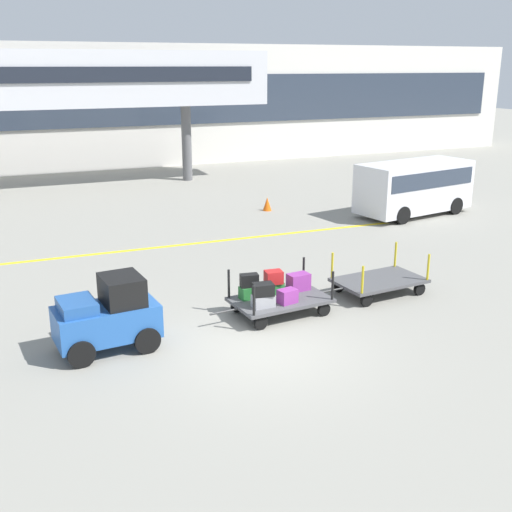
{
  "coord_description": "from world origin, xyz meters",
  "views": [
    {
      "loc": [
        -4.79,
        -11.16,
        5.78
      ],
      "look_at": [
        1.23,
        3.1,
        1.02
      ],
      "focal_mm": 43.92,
      "sensor_mm": 36.0,
      "label": 1
    }
  ],
  "objects": [
    {
      "name": "ground_plane",
      "position": [
        0.0,
        0.0,
        0.0
      ],
      "size": [
        120.0,
        120.0,
        0.0
      ],
      "primitive_type": "plane",
      "color": "gray"
    },
    {
      "name": "apron_lead_line",
      "position": [
        -0.87,
        8.32,
        0.0
      ],
      "size": [
        19.42,
        0.46,
        0.01
      ],
      "primitive_type": "cube",
      "rotation": [
        0.0,
        0.0,
        -0.01
      ],
      "color": "yellow",
      "rests_on": "ground_plane"
    },
    {
      "name": "terminal_building",
      "position": [
        0.0,
        25.98,
        3.47
      ],
      "size": [
        58.48,
        2.51,
        6.93
      ],
      "color": "silver",
      "rests_on": "ground_plane"
    },
    {
      "name": "jet_bridge",
      "position": [
        -2.15,
        19.99,
        5.08
      ],
      "size": [
        19.95,
        3.0,
        6.42
      ],
      "color": "silver",
      "rests_on": "ground_plane"
    },
    {
      "name": "baggage_tug",
      "position": [
        -2.94,
        1.18,
        0.75
      ],
      "size": [
        2.19,
        1.4,
        1.58
      ],
      "color": "#2659A5",
      "rests_on": "ground_plane"
    },
    {
      "name": "baggage_cart_lead",
      "position": [
        1.13,
        1.6,
        0.51
      ],
      "size": [
        3.05,
        1.6,
        1.1
      ],
      "color": "#4C4C4F",
      "rests_on": "ground_plane"
    },
    {
      "name": "baggage_cart_middle",
      "position": [
        4.19,
        1.83,
        0.35
      ],
      "size": [
        3.05,
        1.6,
        1.1
      ],
      "color": "#4C4C4F",
      "rests_on": "ground_plane"
    },
    {
      "name": "shuttle_van",
      "position": [
        10.52,
        8.97,
        1.23
      ],
      "size": [
        5.06,
        2.72,
        2.1
      ],
      "color": "silver",
      "rests_on": "ground_plane"
    },
    {
      "name": "safety_cone_near",
      "position": [
        5.44,
        11.89,
        0.28
      ],
      "size": [
        0.36,
        0.36,
        0.55
      ],
      "primitive_type": "cone",
      "color": "#EA590F",
      "rests_on": "ground_plane"
    }
  ]
}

